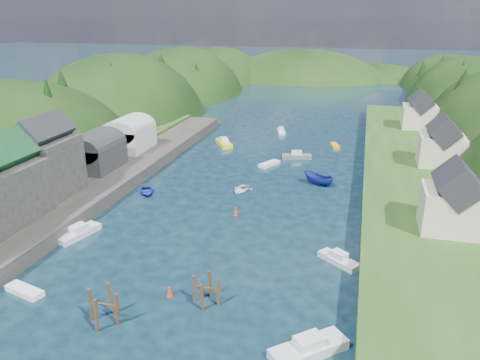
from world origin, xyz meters
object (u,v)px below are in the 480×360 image
(piling_cluster_far, at_px, (206,293))
(channel_buoy_far, at_px, (236,212))
(piling_cluster_near, at_px, (104,309))
(channel_buoy_near, at_px, (169,292))

(piling_cluster_far, relative_size, channel_buoy_far, 3.12)
(piling_cluster_near, xyz_separation_m, channel_buoy_near, (3.98, 5.37, -0.92))
(piling_cluster_near, height_order, piling_cluster_far, piling_cluster_near)
(channel_buoy_near, relative_size, channel_buoy_far, 1.00)
(piling_cluster_far, distance_m, channel_buoy_far, 20.93)
(piling_cluster_far, height_order, channel_buoy_far, piling_cluster_far)
(piling_cluster_near, distance_m, channel_buoy_far, 26.46)
(piling_cluster_near, xyz_separation_m, piling_cluster_far, (7.87, 5.21, -0.26))
(channel_buoy_near, bearing_deg, channel_buoy_far, 86.82)
(piling_cluster_far, height_order, channel_buoy_near, piling_cluster_far)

